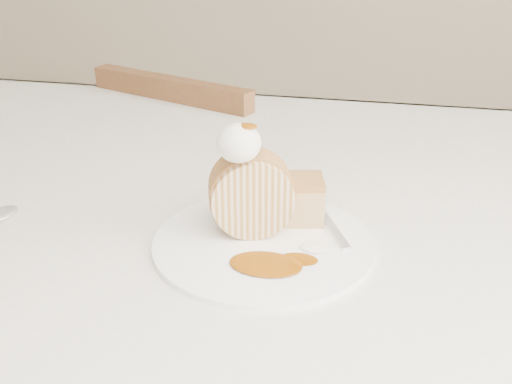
# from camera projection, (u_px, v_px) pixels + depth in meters

# --- Properties ---
(table) EXTENTS (1.40, 0.90, 0.75)m
(table) POSITION_uv_depth(u_px,v_px,m) (244.00, 252.00, 0.77)
(table) COLOR silver
(table) RESTS_ON ground
(chair_far) EXTENTS (0.48, 0.48, 0.79)m
(chair_far) POSITION_uv_depth(u_px,v_px,m) (206.00, 215.00, 1.31)
(chair_far) COLOR brown
(chair_far) RESTS_ON ground
(plate) EXTENTS (0.28, 0.28, 0.01)m
(plate) POSITION_uv_depth(u_px,v_px,m) (263.00, 242.00, 0.61)
(plate) COLOR white
(plate) RESTS_ON table
(roulade_slice) EXTENTS (0.10, 0.07, 0.09)m
(roulade_slice) POSITION_uv_depth(u_px,v_px,m) (252.00, 194.00, 0.61)
(roulade_slice) COLOR #C9B48C
(roulade_slice) RESTS_ON plate
(cake_chunk) EXTENTS (0.06, 0.06, 0.04)m
(cake_chunk) POSITION_uv_depth(u_px,v_px,m) (299.00, 202.00, 0.64)
(cake_chunk) COLOR #B57A44
(cake_chunk) RESTS_ON plate
(whipped_cream) EXTENTS (0.05, 0.05, 0.04)m
(whipped_cream) POSITION_uv_depth(u_px,v_px,m) (239.00, 143.00, 0.57)
(whipped_cream) COLOR white
(whipped_cream) RESTS_ON roulade_slice
(caramel_drizzle) EXTENTS (0.02, 0.02, 0.00)m
(caramel_drizzle) POSITION_uv_depth(u_px,v_px,m) (246.00, 121.00, 0.56)
(caramel_drizzle) COLOR #723804
(caramel_drizzle) RESTS_ON whipped_cream
(caramel_pool) EXTENTS (0.08, 0.06, 0.00)m
(caramel_pool) POSITION_uv_depth(u_px,v_px,m) (266.00, 264.00, 0.56)
(caramel_pool) COLOR #723804
(caramel_pool) RESTS_ON plate
(fork) EXTENTS (0.08, 0.13, 0.00)m
(fork) POSITION_uv_depth(u_px,v_px,m) (331.00, 226.00, 0.63)
(fork) COLOR silver
(fork) RESTS_ON plate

